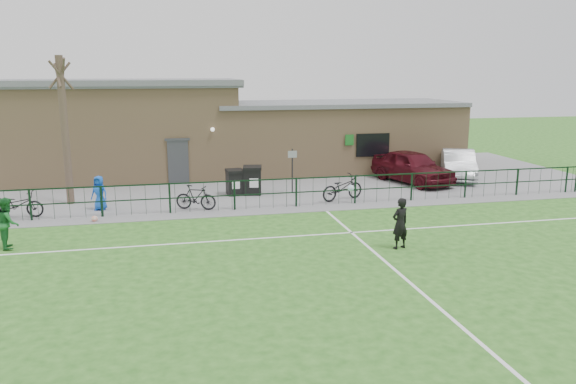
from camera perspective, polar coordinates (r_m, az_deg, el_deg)
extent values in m
plane|color=#275C1B|center=(15.10, 4.12, -8.81)|extent=(90.00, 90.00, 0.00)
cube|color=slate|center=(27.82, -3.76, 1.05)|extent=(34.00, 13.00, 0.02)
cube|color=white|center=(22.34, -1.54, -1.75)|extent=(28.00, 0.10, 0.01)
cube|color=white|center=(18.76, 0.66, -4.51)|extent=(28.00, 0.10, 0.01)
cube|color=white|center=(15.75, 11.19, -8.09)|extent=(0.10, 16.00, 0.01)
cube|color=black|center=(22.40, -1.65, -0.15)|extent=(28.00, 0.10, 1.20)
cylinder|color=#46352A|center=(24.43, -21.72, 5.73)|extent=(0.30, 0.30, 6.00)
cube|color=black|center=(24.94, -3.64, 1.12)|extent=(0.91, 0.99, 1.16)
cube|color=black|center=(24.88, -5.42, 0.91)|extent=(0.75, 0.83, 1.04)
cylinder|color=black|center=(24.98, 0.44, 2.14)|extent=(0.08, 0.08, 2.00)
imported|color=#450C14|center=(28.03, 12.51, 2.54)|extent=(3.15, 5.01, 1.59)
imported|color=#B2B5BA|center=(29.73, 16.90, 2.70)|extent=(3.18, 4.62, 1.44)
imported|color=black|center=(23.25, -25.76, -1.15)|extent=(1.94, 0.90, 0.98)
imported|color=black|center=(22.38, -9.35, -0.55)|extent=(1.69, 1.06, 0.99)
imported|color=black|center=(23.83, 5.54, 0.46)|extent=(2.18, 1.39, 1.08)
imported|color=blue|center=(23.22, -18.62, -0.09)|extent=(0.79, 0.67, 1.37)
imported|color=black|center=(17.63, 11.32, -3.15)|extent=(0.68, 0.55, 1.61)
sphere|color=white|center=(19.48, 6.41, 0.40)|extent=(0.22, 0.22, 0.22)
imported|color=#1C6329|center=(19.42, -26.57, -2.82)|extent=(0.76, 0.89, 1.60)
sphere|color=silver|center=(21.65, -19.05, -2.59)|extent=(0.23, 0.23, 0.23)
cube|color=tan|center=(30.48, -4.66, 5.33)|extent=(24.00, 5.00, 3.50)
cube|color=tan|center=(30.10, -16.75, 9.26)|extent=(11.52, 5.00, 1.20)
cube|color=#525559|center=(30.07, -16.84, 10.63)|extent=(12.02, 5.40, 0.28)
cube|color=#525559|center=(31.46, 4.96, 8.93)|extent=(13.44, 5.30, 0.22)
cube|color=#383A3D|center=(27.81, -11.09, 3.02)|extent=(1.00, 0.08, 2.10)
cube|color=black|center=(29.67, 8.61, 4.75)|extent=(1.80, 0.08, 1.20)
cube|color=#19661E|center=(29.14, 6.26, 5.28)|extent=(0.45, 0.04, 0.55)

